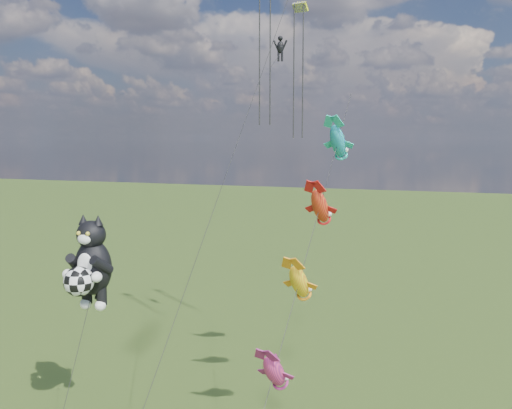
% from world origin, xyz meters
% --- Properties ---
extents(cat_kite_rig, '(2.28, 4.08, 11.22)m').
position_xyz_m(cat_kite_rig, '(3.58, 4.91, 8.66)').
color(cat_kite_rig, brown).
rests_on(cat_kite_rig, ground).
extents(fish_windsock_rig, '(1.95, 15.90, 17.75)m').
position_xyz_m(fish_windsock_rig, '(14.55, 7.59, 9.95)').
color(fish_windsock_rig, brown).
rests_on(fish_windsock_rig, ground).
extents(parafoil_rig, '(4.31, 17.25, 26.30)m').
position_xyz_m(parafoil_rig, '(10.39, 15.38, 20.57)').
color(parafoil_rig, brown).
rests_on(parafoil_rig, ground).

